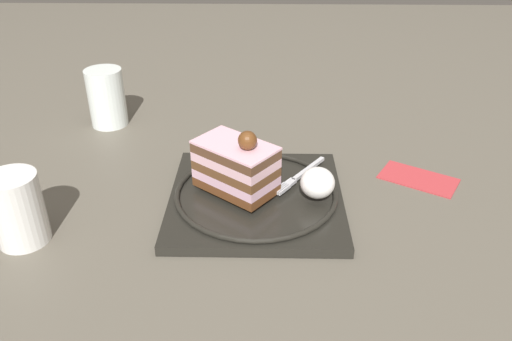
{
  "coord_description": "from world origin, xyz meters",
  "views": [
    {
      "loc": [
        0.59,
        0.0,
        0.39
      ],
      "look_at": [
        0.01,
        -0.01,
        0.05
      ],
      "focal_mm": 35.84,
      "sensor_mm": 36.0,
      "label": 1
    }
  ],
  "objects": [
    {
      "name": "ground_plane",
      "position": [
        0.0,
        0.0,
        0.0
      ],
      "size": [
        2.4,
        2.4,
        0.0
      ],
      "primitive_type": "plane",
      "color": "#5C564A"
    },
    {
      "name": "dessert_plate",
      "position": [
        0.01,
        -0.01,
        0.01
      ],
      "size": [
        0.23,
        0.23,
        0.02
      ],
      "color": "black",
      "rests_on": "ground_plane"
    },
    {
      "name": "cake_slice",
      "position": [
        0.01,
        -0.04,
        0.06
      ],
      "size": [
        0.11,
        0.12,
        0.09
      ],
      "color": "brown",
      "rests_on": "dessert_plate"
    },
    {
      "name": "whipped_cream_dollop",
      "position": [
        0.02,
        0.07,
        0.04
      ],
      "size": [
        0.05,
        0.05,
        0.04
      ],
      "primitive_type": "ellipsoid",
      "color": "white",
      "rests_on": "dessert_plate"
    },
    {
      "name": "fork",
      "position": [
        -0.02,
        0.05,
        0.02
      ],
      "size": [
        0.1,
        0.08,
        0.0
      ],
      "color": "silver",
      "rests_on": "dessert_plate"
    },
    {
      "name": "drink_glass_near",
      "position": [
        0.1,
        -0.29,
        0.04
      ],
      "size": [
        0.06,
        0.06,
        0.09
      ],
      "color": "white",
      "rests_on": "ground_plane"
    },
    {
      "name": "drink_glass_far",
      "position": [
        -0.24,
        -0.28,
        0.04
      ],
      "size": [
        0.06,
        0.06,
        0.1
      ],
      "color": "white",
      "rests_on": "ground_plane"
    },
    {
      "name": "folded_napkin",
      "position": [
        -0.06,
        0.23,
        0.0
      ],
      "size": [
        0.11,
        0.12,
        0.0
      ],
      "primitive_type": "cube",
      "rotation": [
        0.0,
        0.0,
        1.03
      ],
      "color": "#B63438",
      "rests_on": "ground_plane"
    }
  ]
}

